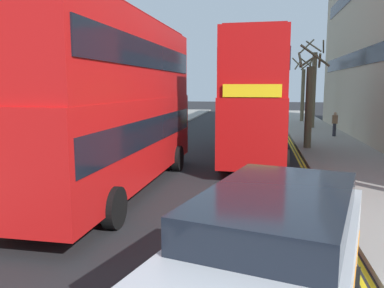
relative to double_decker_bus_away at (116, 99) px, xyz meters
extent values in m
cube|color=gray|center=(8.71, 3.84, -2.96)|extent=(4.00, 80.00, 0.14)
cube|color=gray|center=(-4.29, 3.84, -2.96)|extent=(4.00, 80.00, 0.14)
cube|color=yellow|center=(6.61, 1.84, -3.03)|extent=(0.10, 56.00, 0.01)
cube|color=yellow|center=(6.45, 1.84, -3.03)|extent=(0.10, 56.00, 0.01)
cube|color=red|center=(0.00, 0.00, -1.29)|extent=(2.76, 10.86, 2.60)
cube|color=red|center=(0.00, 0.00, 1.26)|extent=(2.70, 10.64, 2.50)
cube|color=black|center=(0.00, 0.00, -0.99)|extent=(2.78, 10.43, 0.84)
cube|color=black|center=(0.00, 0.00, 1.36)|extent=(2.76, 10.21, 0.80)
cube|color=yellow|center=(0.13, 5.38, 0.26)|extent=(2.00, 0.11, 0.44)
cube|color=maroon|center=(0.00, 0.00, 2.56)|extent=(2.48, 9.77, 0.10)
cylinder|color=black|center=(-1.17, 3.38, -2.51)|extent=(0.32, 1.05, 1.04)
cylinder|color=black|center=(1.33, 3.32, -2.51)|extent=(0.32, 1.05, 1.04)
cylinder|color=black|center=(-1.33, -3.32, -2.51)|extent=(0.32, 1.05, 1.04)
cylinder|color=black|center=(1.17, -3.38, -2.51)|extent=(0.32, 1.05, 1.04)
cube|color=#B20F0F|center=(4.51, 6.90, -1.29)|extent=(2.89, 10.88, 2.60)
cube|color=#B20F0F|center=(4.51, 6.90, 1.26)|extent=(2.83, 10.67, 2.50)
cube|color=black|center=(4.51, 6.90, -0.99)|extent=(2.90, 10.45, 0.84)
cube|color=black|center=(4.51, 6.90, 1.36)|extent=(2.89, 10.24, 0.80)
cube|color=yellow|center=(4.32, 1.52, 0.26)|extent=(2.00, 0.13, 0.44)
cube|color=maroon|center=(4.51, 6.90, 2.56)|extent=(2.60, 9.80, 0.10)
cylinder|color=black|center=(5.64, 3.51, -2.51)|extent=(0.34, 1.05, 1.04)
cylinder|color=black|center=(3.14, 3.60, -2.51)|extent=(0.34, 1.05, 1.04)
cylinder|color=black|center=(5.88, 10.20, -2.51)|extent=(0.34, 1.05, 1.04)
cylinder|color=black|center=(3.39, 10.29, -2.51)|extent=(0.34, 1.05, 1.04)
cube|color=silver|center=(4.81, -7.25, -2.09)|extent=(3.06, 5.03, 1.50)
cube|color=black|center=(4.85, -7.10, -1.29)|extent=(2.44, 3.39, 0.76)
cube|color=orange|center=(4.81, -7.25, -2.04)|extent=(2.98, 4.67, 0.10)
cylinder|color=black|center=(6.06, -6.07, -2.69)|extent=(0.39, 0.71, 0.68)
cylinder|color=black|center=(4.32, -5.60, -2.69)|extent=(0.39, 0.71, 0.68)
cylinder|color=#2D2D38|center=(9.56, 15.09, -2.46)|extent=(0.22, 0.22, 0.85)
cube|color=#8C6647|center=(9.56, 15.09, -1.76)|extent=(0.34, 0.22, 0.56)
sphere|color=tan|center=(9.56, 15.09, -1.37)|extent=(0.20, 0.20, 0.20)
cylinder|color=#6B6047|center=(8.63, 26.72, -0.43)|extent=(0.34, 0.34, 4.91)
cylinder|color=#6B6047|center=(9.23, 26.75, 2.44)|extent=(0.18, 1.25, 0.92)
cylinder|color=#6B6047|center=(8.92, 27.18, 2.40)|extent=(1.04, 0.72, 0.86)
cylinder|color=#6B6047|center=(8.10, 27.01, 2.44)|extent=(0.72, 1.16, 0.93)
cylinder|color=#6B6047|center=(8.03, 26.27, 2.55)|extent=(1.03, 1.31, 1.14)
cylinder|color=#6B6047|center=(8.86, 26.05, 2.52)|extent=(1.42, 0.58, 1.07)
cylinder|color=#6B6047|center=(7.21, 9.73, -0.73)|extent=(0.39, 0.39, 4.33)
cylinder|color=#6B6047|center=(7.65, 9.68, 1.75)|extent=(0.22, 0.95, 0.71)
cylinder|color=#6B6047|center=(7.14, 10.20, 1.77)|extent=(1.01, 0.25, 0.75)
cylinder|color=#6B6047|center=(6.66, 9.70, 1.82)|extent=(0.17, 1.15, 0.85)
cylinder|color=#6B6047|center=(7.31, 8.98, 1.97)|extent=(1.56, 0.34, 1.14)
cylinder|color=#6B6047|center=(8.82, 20.67, 0.09)|extent=(0.37, 0.37, 5.96)
cylinder|color=#6B6047|center=(9.41, 20.56, 3.50)|extent=(0.34, 1.26, 0.93)
cylinder|color=#6B6047|center=(8.25, 21.23, 3.63)|extent=(1.25, 1.24, 1.20)
cylinder|color=#6B6047|center=(8.62, 20.10, 3.49)|extent=(1.21, 0.52, 0.92)
cube|color=black|center=(10.69, 13.60, 2.18)|extent=(0.04, 24.64, 1.00)
camera|label=1|loc=(4.59, -12.05, 0.40)|focal=36.48mm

